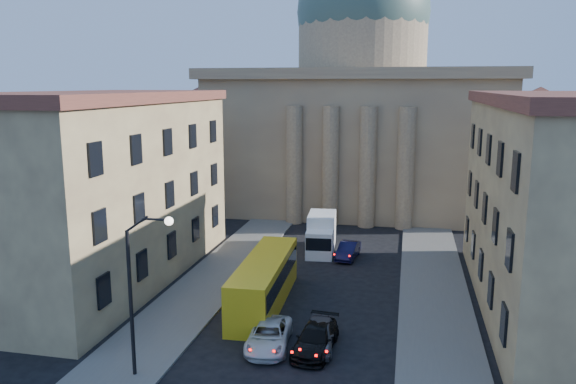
# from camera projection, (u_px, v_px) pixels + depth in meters

# --- Properties ---
(sidewalk_left) EXTENTS (5.00, 60.00, 0.15)m
(sidewalk_left) POSITION_uv_depth(u_px,v_px,m) (189.00, 303.00, 39.54)
(sidewalk_left) COLOR #5D5B55
(sidewalk_left) RESTS_ON ground
(sidewalk_right) EXTENTS (5.00, 60.00, 0.15)m
(sidewalk_right) POSITION_uv_depth(u_px,v_px,m) (438.00, 324.00, 36.02)
(sidewalk_right) COLOR #5D5B55
(sidewalk_right) RESTS_ON ground
(church) EXTENTS (68.02, 28.76, 36.60)m
(church) POSITION_uv_depth(u_px,v_px,m) (360.00, 111.00, 71.52)
(church) COLOR #7D644D
(church) RESTS_ON ground
(building_left) EXTENTS (11.60, 26.60, 14.70)m
(building_left) POSITION_uv_depth(u_px,v_px,m) (103.00, 186.00, 43.76)
(building_left) COLOR tan
(building_left) RESTS_ON ground
(building_right) EXTENTS (11.60, 26.60, 14.70)m
(building_right) POSITION_uv_depth(u_px,v_px,m) (574.00, 206.00, 36.71)
(building_right) COLOR tan
(building_right) RESTS_ON ground
(street_lamp) EXTENTS (2.62, 0.44, 8.83)m
(street_lamp) POSITION_uv_depth(u_px,v_px,m) (139.00, 282.00, 28.64)
(street_lamp) COLOR black
(street_lamp) RESTS_ON ground
(car_left_mid) EXTENTS (2.85, 5.32, 1.42)m
(car_left_mid) POSITION_uv_depth(u_px,v_px,m) (269.00, 336.00, 32.96)
(car_left_mid) COLOR silver
(car_left_mid) RESTS_ON ground
(car_right_mid) EXTENTS (2.46, 5.19, 1.46)m
(car_right_mid) POSITION_uv_depth(u_px,v_px,m) (316.00, 339.00, 32.50)
(car_right_mid) COLOR black
(car_right_mid) RESTS_ON ground
(car_right_far) EXTENTS (2.09, 4.73, 1.58)m
(car_right_far) POSITION_uv_depth(u_px,v_px,m) (319.00, 334.00, 32.98)
(car_right_far) COLOR #545359
(car_right_far) RESTS_ON ground
(car_right_distant) EXTENTS (1.97, 4.50, 1.44)m
(car_right_distant) POSITION_uv_depth(u_px,v_px,m) (348.00, 250.00, 49.89)
(car_right_distant) COLOR black
(car_right_distant) RESTS_ON ground
(city_bus) EXTENTS (3.15, 11.86, 3.32)m
(city_bus) POSITION_uv_depth(u_px,v_px,m) (264.00, 280.00, 39.18)
(city_bus) COLOR gold
(city_bus) RESTS_ON ground
(box_truck) EXTENTS (2.91, 6.33, 3.38)m
(box_truck) POSITION_uv_depth(u_px,v_px,m) (321.00, 235.00, 51.79)
(box_truck) COLOR white
(box_truck) RESTS_ON ground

